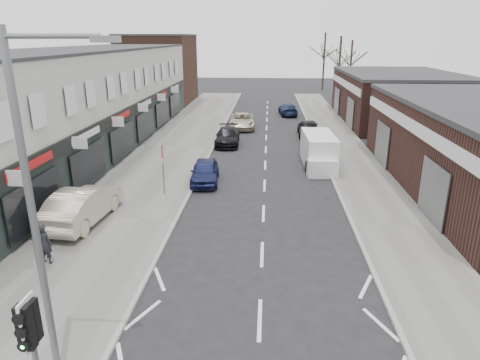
% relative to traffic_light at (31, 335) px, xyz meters
% --- Properties ---
extents(pavement_left, '(5.50, 64.00, 0.12)m').
position_rel_traffic_light_xyz_m(pavement_left, '(-2.35, 24.02, -2.35)').
color(pavement_left, slate).
rests_on(pavement_left, ground).
extents(pavement_right, '(3.50, 64.00, 0.12)m').
position_rel_traffic_light_xyz_m(pavement_right, '(10.15, 24.02, -2.35)').
color(pavement_right, slate).
rests_on(pavement_right, ground).
extents(shop_terrace_left, '(8.00, 41.00, 7.10)m').
position_rel_traffic_light_xyz_m(shop_terrace_left, '(-9.10, 21.52, 1.14)').
color(shop_terrace_left, beige).
rests_on(shop_terrace_left, ground).
extents(brick_block_far, '(8.00, 10.00, 8.00)m').
position_rel_traffic_light_xyz_m(brick_block_far, '(-9.10, 47.02, 1.59)').
color(brick_block_far, '#46291E').
rests_on(brick_block_far, ground).
extents(right_unit_far, '(10.00, 16.00, 4.50)m').
position_rel_traffic_light_xyz_m(right_unit_far, '(16.90, 36.02, -0.16)').
color(right_unit_far, '#371D19').
rests_on(right_unit_far, ground).
extents(tree_far_a, '(3.60, 3.60, 8.00)m').
position_rel_traffic_light_xyz_m(tree_far_a, '(13.40, 50.02, -2.41)').
color(tree_far_a, '#382D26').
rests_on(tree_far_a, ground).
extents(tree_far_b, '(3.60, 3.60, 7.50)m').
position_rel_traffic_light_xyz_m(tree_far_b, '(15.90, 56.02, -2.41)').
color(tree_far_b, '#382D26').
rests_on(tree_far_b, ground).
extents(tree_far_c, '(3.60, 3.60, 8.50)m').
position_rel_traffic_light_xyz_m(tree_far_c, '(12.90, 62.02, -2.41)').
color(tree_far_c, '#382D26').
rests_on(tree_far_c, ground).
extents(traffic_light, '(0.28, 0.60, 3.10)m').
position_rel_traffic_light_xyz_m(traffic_light, '(0.00, 0.00, 0.00)').
color(traffic_light, slate).
rests_on(traffic_light, pavement_left).
extents(street_lamp, '(2.23, 0.22, 8.00)m').
position_rel_traffic_light_xyz_m(street_lamp, '(-0.13, 1.22, 2.20)').
color(street_lamp, slate).
rests_on(street_lamp, pavement_left).
extents(warning_sign, '(0.12, 0.80, 2.70)m').
position_rel_traffic_light_xyz_m(warning_sign, '(-0.76, 14.02, -0.21)').
color(warning_sign, slate).
rests_on(warning_sign, pavement_left).
extents(white_van, '(2.01, 5.26, 2.02)m').
position_rel_traffic_light_xyz_m(white_van, '(7.80, 20.15, -1.46)').
color(white_van, white).
rests_on(white_van, ground).
extents(sedan_on_pavement, '(2.07, 4.97, 1.60)m').
position_rel_traffic_light_xyz_m(sedan_on_pavement, '(-3.51, 10.28, -1.50)').
color(sedan_on_pavement, '#C1B09A').
rests_on(sedan_on_pavement, pavement_left).
extents(pedestrian, '(0.61, 0.45, 1.53)m').
position_rel_traffic_light_xyz_m(pedestrian, '(-3.37, 6.64, -1.53)').
color(pedestrian, black).
rests_on(pedestrian, pavement_left).
extents(parked_car_left_a, '(1.80, 3.88, 1.29)m').
position_rel_traffic_light_xyz_m(parked_car_left_a, '(1.00, 16.34, -1.77)').
color(parked_car_left_a, '#161B46').
rests_on(parked_car_left_a, ground).
extents(parked_car_left_b, '(1.95, 4.47, 1.28)m').
position_rel_traffic_light_xyz_m(parked_car_left_b, '(1.44, 25.40, -1.78)').
color(parked_car_left_b, black).
rests_on(parked_car_left_b, ground).
extents(parked_car_left_c, '(2.51, 4.95, 1.34)m').
position_rel_traffic_light_xyz_m(parked_car_left_c, '(2.16, 31.67, -1.74)').
color(parked_car_left_c, '#BCAE96').
rests_on(parked_car_left_c, ground).
extents(parked_car_right_a, '(1.78, 4.36, 1.40)m').
position_rel_traffic_light_xyz_m(parked_car_right_a, '(7.90, 25.68, -1.71)').
color(parked_car_right_a, white).
rests_on(parked_car_right_a, ground).
extents(parked_car_right_b, '(1.72, 4.17, 1.41)m').
position_rel_traffic_light_xyz_m(parked_car_right_b, '(7.90, 28.85, -1.71)').
color(parked_car_right_b, black).
rests_on(parked_car_right_b, ground).
extents(parked_car_right_c, '(2.08, 4.33, 1.22)m').
position_rel_traffic_light_xyz_m(parked_car_right_c, '(6.60, 38.90, -1.81)').
color(parked_car_right_c, '#131E3C').
rests_on(parked_car_right_c, ground).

